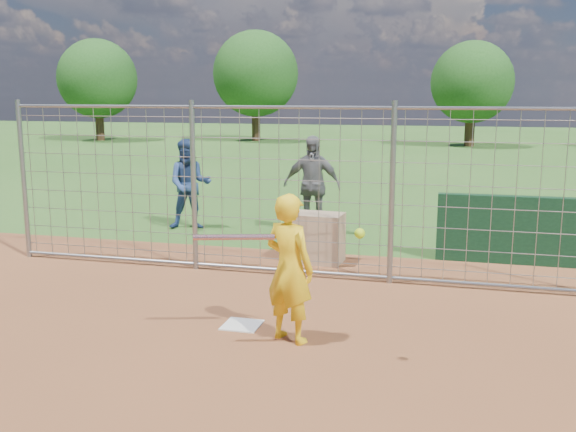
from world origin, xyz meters
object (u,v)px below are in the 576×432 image
(bystander_a, at_px, (190,184))
(batter, at_px, (289,268))
(bystander_b, at_px, (312,185))
(equipment_bin, at_px, (318,238))

(bystander_a, bearing_deg, batter, -76.33)
(batter, bearing_deg, bystander_a, -34.12)
(bystander_a, bearing_deg, bystander_b, -16.68)
(batter, height_order, equipment_bin, batter)
(batter, xyz_separation_m, bystander_a, (-3.45, 5.34, 0.08))
(bystander_b, relative_size, equipment_bin, 2.40)
(bystander_a, distance_m, bystander_b, 2.49)
(batter, relative_size, bystander_a, 0.91)
(bystander_a, relative_size, equipment_bin, 2.27)
(batter, bearing_deg, bystander_b, -56.97)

